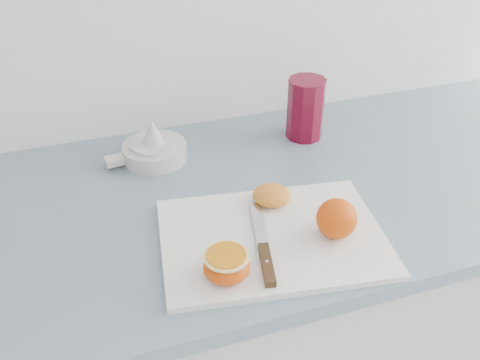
# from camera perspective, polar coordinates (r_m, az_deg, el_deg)

# --- Properties ---
(counter) EXTENTS (2.65, 0.64, 0.89)m
(counter) POSITION_cam_1_polar(r_m,az_deg,el_deg) (1.34, -1.13, -17.11)
(counter) COLOR silver
(counter) RESTS_ON ground
(cutting_board) EXTENTS (0.41, 0.32, 0.01)m
(cutting_board) POSITION_cam_1_polar(r_m,az_deg,el_deg) (0.92, 3.47, -6.17)
(cutting_board) COLOR white
(cutting_board) RESTS_ON counter
(whole_orange) EXTENTS (0.07, 0.07, 0.07)m
(whole_orange) POSITION_cam_1_polar(r_m,az_deg,el_deg) (0.91, 10.27, -4.07)
(whole_orange) COLOR #CA5700
(whole_orange) RESTS_ON cutting_board
(half_orange) EXTENTS (0.07, 0.07, 0.05)m
(half_orange) POSITION_cam_1_polar(r_m,az_deg,el_deg) (0.83, -1.45, -9.09)
(half_orange) COLOR #CA5700
(half_orange) RESTS_ON cutting_board
(squeezed_shell) EXTENTS (0.07, 0.07, 0.03)m
(squeezed_shell) POSITION_cam_1_polar(r_m,az_deg,el_deg) (0.98, 3.41, -1.60)
(squeezed_shell) COLOR orange
(squeezed_shell) RESTS_ON cutting_board
(paring_knife) EXTENTS (0.06, 0.21, 0.01)m
(paring_knife) POSITION_cam_1_polar(r_m,az_deg,el_deg) (0.86, 2.71, -8.15)
(paring_knife) COLOR #3F2D1A
(paring_knife) RESTS_ON cutting_board
(citrus_juicer) EXTENTS (0.17, 0.14, 0.09)m
(citrus_juicer) POSITION_cam_1_polar(r_m,az_deg,el_deg) (1.14, -9.19, 3.32)
(citrus_juicer) COLOR silver
(citrus_juicer) RESTS_ON counter
(red_tumbler) EXTENTS (0.08, 0.08, 0.14)m
(red_tumbler) POSITION_cam_1_polar(r_m,az_deg,el_deg) (1.20, 6.98, 7.34)
(red_tumbler) COLOR maroon
(red_tumbler) RESTS_ON counter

